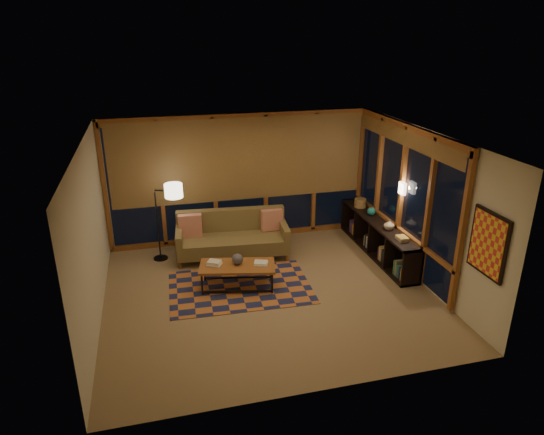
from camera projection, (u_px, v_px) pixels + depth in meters
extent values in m
cube|color=olive|center=(269.00, 293.00, 8.36)|extent=(5.50, 5.00, 0.01)
cube|color=white|center=(269.00, 139.00, 7.38)|extent=(5.50, 5.00, 0.01)
cube|color=beige|center=(240.00, 178.00, 10.12)|extent=(5.50, 0.01, 2.70)
cube|color=beige|center=(321.00, 298.00, 5.62)|extent=(5.50, 0.01, 2.70)
cube|color=beige|center=(90.00, 238.00, 7.24)|extent=(0.01, 5.00, 2.70)
cube|color=beige|center=(420.00, 206.00, 8.50)|extent=(0.01, 5.00, 2.70)
cube|color=#B5652F|center=(240.00, 287.00, 8.55)|extent=(2.53, 1.74, 0.01)
sphere|color=black|center=(237.00, 259.00, 8.41)|extent=(0.23, 0.23, 0.20)
cylinder|color=olive|center=(360.00, 203.00, 10.32)|extent=(0.25, 0.25, 0.18)
sphere|color=#196C66|center=(371.00, 211.00, 9.86)|extent=(0.18, 0.18, 0.17)
imported|color=tan|center=(389.00, 225.00, 9.16)|extent=(0.23, 0.23, 0.20)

